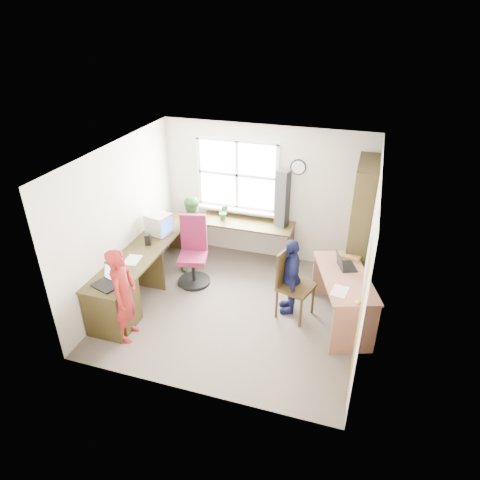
{
  "coord_description": "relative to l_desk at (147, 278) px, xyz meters",
  "views": [
    {
      "loc": [
        1.64,
        -4.98,
        4.05
      ],
      "look_at": [
        0.0,
        0.25,
        1.05
      ],
      "focal_mm": 32.0,
      "sensor_mm": 36.0,
      "label": 1
    }
  ],
  "objects": [
    {
      "name": "person_green",
      "position": [
        0.28,
        1.24,
        0.2
      ],
      "size": [
        0.73,
        0.79,
        1.31
      ],
      "primitive_type": "imported",
      "rotation": [
        0.0,
        0.0,
        1.11
      ],
      "color": "#32732E",
      "rests_on": "ground"
    },
    {
      "name": "l_desk",
      "position": [
        0.0,
        0.0,
        0.0
      ],
      "size": [
        2.38,
        2.95,
        0.75
      ],
      "color": "#382E16",
      "rests_on": "ground"
    },
    {
      "name": "laptop_left",
      "position": [
        -0.18,
        -0.66,
        0.35
      ],
      "size": [
        0.43,
        0.39,
        0.24
      ],
      "rotation": [
        0.0,
        0.0,
        -0.33
      ],
      "color": "black",
      "rests_on": "l_desk"
    },
    {
      "name": "crt_monitor",
      "position": [
        -0.19,
        0.87,
        0.47
      ],
      "size": [
        0.42,
        0.39,
        0.35
      ],
      "rotation": [
        0.0,
        0.0,
        -0.25
      ],
      "color": "silver",
      "rests_on": "l_desk"
    },
    {
      "name": "bookshelf",
      "position": [
        2.96,
        1.47,
        0.55
      ],
      "size": [
        0.3,
        1.02,
        2.1
      ],
      "color": "#382E16",
      "rests_on": "ground"
    },
    {
      "name": "room",
      "position": [
        1.32,
        0.38,
        0.76
      ],
      "size": [
        3.64,
        3.44,
        2.44
      ],
      "color": "#4F463E",
      "rests_on": "ground"
    },
    {
      "name": "speaker_b",
      "position": [
        -0.2,
        1.14,
        0.39
      ],
      "size": [
        0.09,
        0.09,
        0.19
      ],
      "rotation": [
        0.0,
        0.0,
        0.02
      ],
      "color": "black",
      "rests_on": "l_desk"
    },
    {
      "name": "potted_plant",
      "position": [
        0.65,
        1.68,
        0.44
      ],
      "size": [
        0.17,
        0.14,
        0.29
      ],
      "primitive_type": "imported",
      "rotation": [
        0.0,
        0.0,
        0.04
      ],
      "color": "#286532",
      "rests_on": "l_desk"
    },
    {
      "name": "speaker_a",
      "position": [
        -0.19,
        0.49,
        0.38
      ],
      "size": [
        0.11,
        0.11,
        0.18
      ],
      "rotation": [
        0.0,
        0.0,
        0.33
      ],
      "color": "black",
      "rests_on": "l_desk"
    },
    {
      "name": "laptop_right",
      "position": [
        2.82,
        0.66,
        0.39
      ],
      "size": [
        0.35,
        0.38,
        0.21
      ],
      "rotation": [
        0.0,
        0.0,
        1.96
      ],
      "color": "black",
      "rests_on": "right_desk"
    },
    {
      "name": "paper_a",
      "position": [
        -0.2,
        -0.01,
        0.3
      ],
      "size": [
        0.25,
        0.33,
        0.0
      ],
      "rotation": [
        0.0,
        0.0,
        0.12
      ],
      "color": "silver",
      "rests_on": "l_desk"
    },
    {
      "name": "person_navy",
      "position": [
        2.09,
        0.49,
        0.14
      ],
      "size": [
        0.46,
        0.76,
        1.2
      ],
      "primitive_type": "imported",
      "rotation": [
        0.0,
        0.0,
        -1.31
      ],
      "color": "#151942",
      "rests_on": "ground"
    },
    {
      "name": "game_box",
      "position": [
        2.9,
        0.99,
        0.36
      ],
      "size": [
        0.31,
        0.31,
        0.05
      ],
      "rotation": [
        0.0,
        0.0,
        -0.17
      ],
      "color": "red",
      "rests_on": "right_desk"
    },
    {
      "name": "cd_tower",
      "position": [
        1.66,
        1.77,
        0.79
      ],
      "size": [
        0.24,
        0.23,
        0.99
      ],
      "rotation": [
        0.0,
        0.0,
        -0.3
      ],
      "color": "black",
      "rests_on": "l_desk"
    },
    {
      "name": "wooden_chair",
      "position": [
        2.12,
        0.41,
        0.12
      ],
      "size": [
        0.57,
        0.57,
        1.06
      ],
      "rotation": [
        0.0,
        0.0,
        -0.3
      ],
      "color": "#362712",
      "rests_on": "ground"
    },
    {
      "name": "person_red",
      "position": [
        0.09,
        -0.75,
        0.23
      ],
      "size": [
        0.41,
        0.55,
        1.38
      ],
      "primitive_type": "imported",
      "rotation": [
        0.0,
        0.0,
        1.73
      ],
      "color": "maroon",
      "rests_on": "ground"
    },
    {
      "name": "swivel_chair",
      "position": [
        0.43,
        0.8,
        0.04
      ],
      "size": [
        0.65,
        0.65,
        1.15
      ],
      "rotation": [
        0.0,
        0.0,
        0.24
      ],
      "color": "black",
      "rests_on": "ground"
    },
    {
      "name": "right_desk",
      "position": [
        2.86,
        0.44,
        0.12
      ],
      "size": [
        1.05,
        1.5,
        0.79
      ],
      "rotation": [
        0.0,
        0.0,
        0.33
      ],
      "color": "#97624B",
      "rests_on": "ground"
    },
    {
      "name": "paper_b",
      "position": [
        2.82,
        0.05,
        0.34
      ],
      "size": [
        0.23,
        0.3,
        0.0
      ],
      "rotation": [
        0.0,
        0.0,
        -0.16
      ],
      "color": "silver",
      "rests_on": "right_desk"
    }
  ]
}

